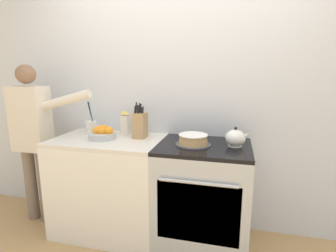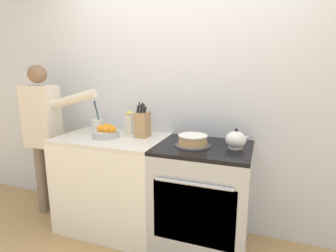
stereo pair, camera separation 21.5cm
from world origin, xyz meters
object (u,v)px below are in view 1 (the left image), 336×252
object	(u,v)px
person_baker	(33,132)
layer_cake	(193,140)
knife_block	(140,125)
fruit_bowl	(103,133)
tea_kettle	(236,138)
utensil_crock	(91,126)
stove_range	(202,196)
milk_carton	(125,123)

from	to	relation	value
person_baker	layer_cake	bearing A→B (deg)	2.69
knife_block	fruit_bowl	size ratio (longest dim) A/B	1.33
tea_kettle	person_baker	size ratio (longest dim) A/B	0.13
tea_kettle	fruit_bowl	xyz separation A→B (m)	(-1.15, -0.04, -0.02)
utensil_crock	person_baker	distance (m)	0.56
tea_kettle	person_baker	distance (m)	1.89
layer_cake	utensil_crock	xyz separation A→B (m)	(-1.02, 0.17, 0.03)
knife_block	utensil_crock	world-z (taller)	knife_block
tea_kettle	utensil_crock	size ratio (longest dim) A/B	0.62
stove_range	utensil_crock	xyz separation A→B (m)	(-1.11, 0.15, 0.52)
knife_block	utensil_crock	distance (m)	0.52
stove_range	layer_cake	size ratio (longest dim) A/B	3.11
layer_cake	knife_block	xyz separation A→B (m)	(-0.51, 0.13, 0.08)
layer_cake	utensil_crock	bearing A→B (deg)	170.73
tea_kettle	fruit_bowl	size ratio (longest dim) A/B	0.81
fruit_bowl	milk_carton	xyz separation A→B (m)	(0.14, 0.20, 0.06)
tea_kettle	utensil_crock	distance (m)	1.36
utensil_crock	fruit_bowl	xyz separation A→B (m)	(0.20, -0.15, -0.02)
tea_kettle	knife_block	distance (m)	0.85
tea_kettle	milk_carton	distance (m)	1.03
milk_carton	stove_range	bearing A→B (deg)	-13.93
knife_block	fruit_bowl	bearing A→B (deg)	-159.45
milk_carton	layer_cake	bearing A→B (deg)	-17.13
layer_cake	milk_carton	world-z (taller)	milk_carton
stove_range	person_baker	bearing A→B (deg)	-179.38
stove_range	knife_block	xyz separation A→B (m)	(-0.59, 0.11, 0.57)
stove_range	layer_cake	bearing A→B (deg)	-167.31
person_baker	fruit_bowl	bearing A→B (deg)	3.58
knife_block	fruit_bowl	xyz separation A→B (m)	(-0.31, -0.12, -0.07)
layer_cake	knife_block	world-z (taller)	knife_block
layer_cake	tea_kettle	world-z (taller)	tea_kettle
utensil_crock	milk_carton	distance (m)	0.34
tea_kettle	knife_block	bearing A→B (deg)	174.53
milk_carton	utensil_crock	bearing A→B (deg)	-172.67
knife_block	utensil_crock	size ratio (longest dim) A/B	1.02
stove_range	layer_cake	xyz separation A→B (m)	(-0.09, -0.02, 0.49)
fruit_bowl	person_baker	world-z (taller)	person_baker
layer_cake	fruit_bowl	world-z (taller)	fruit_bowl
knife_block	tea_kettle	bearing A→B (deg)	-5.47
knife_block	layer_cake	bearing A→B (deg)	-14.42
utensil_crock	fruit_bowl	size ratio (longest dim) A/B	1.31
stove_range	tea_kettle	xyz separation A→B (m)	(0.25, 0.03, 0.52)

